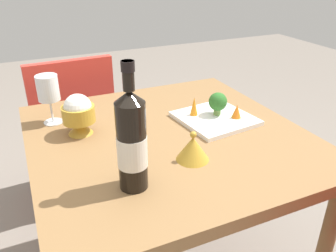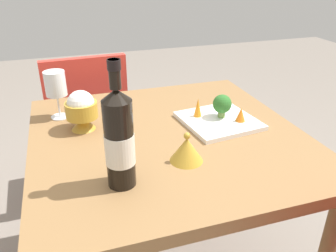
{
  "view_description": "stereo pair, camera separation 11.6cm",
  "coord_description": "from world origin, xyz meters",
  "px_view_note": "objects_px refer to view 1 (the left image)",
  "views": [
    {
      "loc": [
        0.43,
        0.95,
        1.27
      ],
      "look_at": [
        0.0,
        0.0,
        0.76
      ],
      "focal_mm": 36.72,
      "sensor_mm": 36.0,
      "label": 1
    },
    {
      "loc": [
        0.32,
        0.99,
        1.27
      ],
      "look_at": [
        0.0,
        0.0,
        0.76
      ],
      "focal_mm": 36.72,
      "sensor_mm": 36.0,
      "label": 2
    }
  ],
  "objects_px": {
    "wine_glass": "(48,89)",
    "serving_plate": "(215,118)",
    "wine_bottle": "(132,141)",
    "carrot_garnish_left": "(237,111)",
    "carrot_garnish_right": "(194,106)",
    "chair_near_window": "(73,118)",
    "rice_bowl": "(78,114)",
    "rice_bowl_lid": "(193,148)",
    "broccoli_floret": "(218,102)"
  },
  "relations": [
    {
      "from": "chair_near_window",
      "to": "rice_bowl",
      "type": "xyz_separation_m",
      "value": [
        0.05,
        0.57,
        0.27
      ]
    },
    {
      "from": "chair_near_window",
      "to": "broccoli_floret",
      "type": "height_order",
      "value": "chair_near_window"
    },
    {
      "from": "rice_bowl_lid",
      "to": "carrot_garnish_right",
      "type": "relative_size",
      "value": 1.45
    },
    {
      "from": "chair_near_window",
      "to": "carrot_garnish_left",
      "type": "bearing_deg",
      "value": -58.39
    },
    {
      "from": "carrot_garnish_right",
      "to": "wine_bottle",
      "type": "bearing_deg",
      "value": 41.89
    },
    {
      "from": "carrot_garnish_left",
      "to": "serving_plate",
      "type": "bearing_deg",
      "value": -31.61
    },
    {
      "from": "broccoli_floret",
      "to": "carrot_garnish_right",
      "type": "xyz_separation_m",
      "value": [
        0.08,
        -0.03,
        -0.02
      ]
    },
    {
      "from": "serving_plate",
      "to": "carrot_garnish_left",
      "type": "relative_size",
      "value": 5.48
    },
    {
      "from": "carrot_garnish_left",
      "to": "rice_bowl",
      "type": "bearing_deg",
      "value": -14.65
    },
    {
      "from": "wine_glass",
      "to": "broccoli_floret",
      "type": "xyz_separation_m",
      "value": [
        -0.56,
        0.21,
        -0.06
      ]
    },
    {
      "from": "wine_glass",
      "to": "rice_bowl",
      "type": "bearing_deg",
      "value": 120.77
    },
    {
      "from": "wine_bottle",
      "to": "carrot_garnish_left",
      "type": "relative_size",
      "value": 6.69
    },
    {
      "from": "broccoli_floret",
      "to": "carrot_garnish_left",
      "type": "height_order",
      "value": "broccoli_floret"
    },
    {
      "from": "rice_bowl",
      "to": "serving_plate",
      "type": "bearing_deg",
      "value": 167.98
    },
    {
      "from": "chair_near_window",
      "to": "carrot_garnish_right",
      "type": "distance_m",
      "value": 0.76
    },
    {
      "from": "serving_plate",
      "to": "rice_bowl_lid",
      "type": "bearing_deg",
      "value": 45.71
    },
    {
      "from": "rice_bowl",
      "to": "broccoli_floret",
      "type": "xyz_separation_m",
      "value": [
        -0.49,
        0.09,
        -0.01
      ]
    },
    {
      "from": "carrot_garnish_left",
      "to": "carrot_garnish_right",
      "type": "bearing_deg",
      "value": -33.18
    },
    {
      "from": "chair_near_window",
      "to": "broccoli_floret",
      "type": "bearing_deg",
      "value": -59.21
    },
    {
      "from": "chair_near_window",
      "to": "wine_bottle",
      "type": "relative_size",
      "value": 2.51
    },
    {
      "from": "wine_glass",
      "to": "serving_plate",
      "type": "distance_m",
      "value": 0.61
    },
    {
      "from": "serving_plate",
      "to": "carrot_garnish_left",
      "type": "xyz_separation_m",
      "value": [
        -0.07,
        0.04,
        0.03
      ]
    },
    {
      "from": "chair_near_window",
      "to": "rice_bowl_lid",
      "type": "height_order",
      "value": "chair_near_window"
    },
    {
      "from": "chair_near_window",
      "to": "rice_bowl",
      "type": "relative_size",
      "value": 6.0
    },
    {
      "from": "rice_bowl_lid",
      "to": "carrot_garnish_right",
      "type": "distance_m",
      "value": 0.29
    },
    {
      "from": "wine_bottle",
      "to": "wine_glass",
      "type": "relative_size",
      "value": 1.89
    },
    {
      "from": "chair_near_window",
      "to": "wine_glass",
      "type": "xyz_separation_m",
      "value": [
        0.13,
        0.44,
        0.33
      ]
    },
    {
      "from": "rice_bowl",
      "to": "carrot_garnish_left",
      "type": "bearing_deg",
      "value": 165.35
    },
    {
      "from": "chair_near_window",
      "to": "rice_bowl",
      "type": "distance_m",
      "value": 0.63
    },
    {
      "from": "wine_bottle",
      "to": "broccoli_floret",
      "type": "distance_m",
      "value": 0.51
    },
    {
      "from": "wine_glass",
      "to": "carrot_garnish_right",
      "type": "bearing_deg",
      "value": 159.42
    },
    {
      "from": "broccoli_floret",
      "to": "carrot_garnish_right",
      "type": "bearing_deg",
      "value": -22.2
    },
    {
      "from": "rice_bowl",
      "to": "carrot_garnish_right",
      "type": "bearing_deg",
      "value": 172.22
    },
    {
      "from": "broccoli_floret",
      "to": "wine_glass",
      "type": "bearing_deg",
      "value": -20.82
    },
    {
      "from": "wine_glass",
      "to": "carrot_garnish_left",
      "type": "bearing_deg",
      "value": 156.51
    },
    {
      "from": "wine_glass",
      "to": "serving_plate",
      "type": "height_order",
      "value": "wine_glass"
    },
    {
      "from": "wine_glass",
      "to": "carrot_garnish_right",
      "type": "xyz_separation_m",
      "value": [
        -0.48,
        0.18,
        -0.08
      ]
    },
    {
      "from": "rice_bowl",
      "to": "broccoli_floret",
      "type": "bearing_deg",
      "value": 169.72
    },
    {
      "from": "wine_bottle",
      "to": "carrot_garnish_left",
      "type": "bearing_deg",
      "value": -154.87
    },
    {
      "from": "rice_bowl",
      "to": "carrot_garnish_right",
      "type": "distance_m",
      "value": 0.41
    },
    {
      "from": "wine_bottle",
      "to": "carrot_garnish_right",
      "type": "relative_size",
      "value": 4.9
    },
    {
      "from": "rice_bowl_lid",
      "to": "broccoli_floret",
      "type": "bearing_deg",
      "value": -134.78
    },
    {
      "from": "serving_plate",
      "to": "carrot_garnish_left",
      "type": "bearing_deg",
      "value": 148.39
    },
    {
      "from": "chair_near_window",
      "to": "carrot_garnish_left",
      "type": "xyz_separation_m",
      "value": [
        -0.49,
        0.71,
        0.24
      ]
    },
    {
      "from": "rice_bowl",
      "to": "carrot_garnish_left",
      "type": "relative_size",
      "value": 2.8
    },
    {
      "from": "wine_bottle",
      "to": "serving_plate",
      "type": "height_order",
      "value": "wine_bottle"
    },
    {
      "from": "chair_near_window",
      "to": "serving_plate",
      "type": "distance_m",
      "value": 0.82
    },
    {
      "from": "broccoli_floret",
      "to": "carrot_garnish_left",
      "type": "xyz_separation_m",
      "value": [
        -0.05,
        0.05,
        -0.02
      ]
    },
    {
      "from": "wine_glass",
      "to": "rice_bowl",
      "type": "distance_m",
      "value": 0.16
    },
    {
      "from": "wine_bottle",
      "to": "serving_plate",
      "type": "relative_size",
      "value": 1.22
    }
  ]
}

